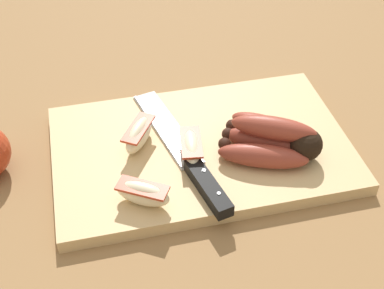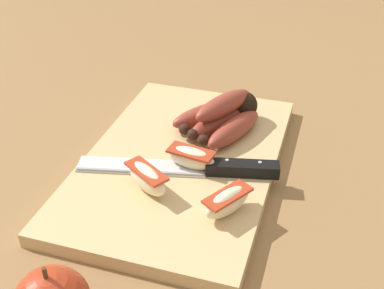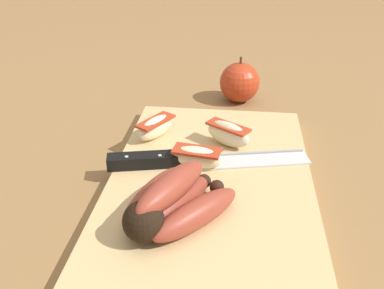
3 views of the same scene
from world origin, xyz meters
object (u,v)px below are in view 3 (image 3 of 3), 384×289
object	(u,v)px
apple_wedge_middle	(197,157)
apple_wedge_far	(228,133)
chefs_knife	(179,161)
banana_bunch	(171,202)
apple_wedge_near	(156,127)
whole_apple	(240,82)

from	to	relation	value
apple_wedge_middle	apple_wedge_far	size ratio (longest dim) A/B	1.00
chefs_knife	banana_bunch	bearing A→B (deg)	3.42
apple_wedge_near	whole_apple	bearing A→B (deg)	148.19
apple_wedge_far	apple_wedge_near	bearing A→B (deg)	-96.48
apple_wedge_far	whole_apple	bearing A→B (deg)	176.32
apple_wedge_near	whole_apple	xyz separation A→B (m)	(-0.20, 0.12, 0.00)
apple_wedge_middle	banana_bunch	bearing A→B (deg)	-8.85
apple_wedge_near	apple_wedge_middle	distance (m)	0.11
whole_apple	apple_wedge_middle	bearing A→B (deg)	-10.77
banana_bunch	whole_apple	size ratio (longest dim) A/B	1.70
apple_wedge_middle	chefs_knife	bearing A→B (deg)	-94.43
chefs_knife	apple_wedge_near	bearing A→B (deg)	-148.57
banana_bunch	apple_wedge_near	world-z (taller)	banana_bunch
banana_bunch	apple_wedge_near	bearing A→B (deg)	-164.28
apple_wedge_far	whole_apple	distance (m)	0.21
apple_wedge_far	chefs_knife	bearing A→B (deg)	-44.75
apple_wedge_near	apple_wedge_far	distance (m)	0.11
chefs_knife	apple_wedge_far	world-z (taller)	apple_wedge_far
apple_wedge_middle	whole_apple	xyz separation A→B (m)	(-0.28, 0.05, 0.00)
apple_wedge_near	apple_wedge_middle	world-z (taller)	apple_wedge_near
apple_wedge_near	whole_apple	distance (m)	0.24
chefs_knife	apple_wedge_far	bearing A→B (deg)	135.25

